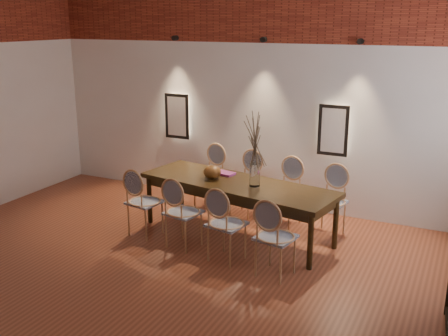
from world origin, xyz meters
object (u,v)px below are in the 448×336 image
at_px(chair_near_c, 227,224).
at_px(chair_near_a, 145,202).
at_px(dining_table, 237,209).
at_px(chair_near_d, 276,237).
at_px(chair_far_d, 329,202).
at_px(vase, 255,175).
at_px(bowl, 212,172).
at_px(chair_near_b, 184,212).
at_px(chair_far_b, 245,184).
at_px(chair_far_a, 209,177).
at_px(chair_far_c, 285,193).
at_px(book, 225,173).

bearing_deg(chair_near_c, chair_near_a, -180.00).
bearing_deg(dining_table, chair_near_a, -144.84).
distance_m(chair_near_c, chair_near_d, 0.68).
distance_m(chair_near_c, chair_far_d, 1.58).
relative_size(vase, bowl, 1.25).
distance_m(dining_table, chair_near_c, 0.80).
relative_size(dining_table, chair_near_a, 2.88).
xyz_separation_m(chair_near_b, chair_far_b, (0.24, 1.41, 0.00)).
relative_size(dining_table, chair_near_d, 2.88).
distance_m(chair_far_a, chair_far_d, 2.03).
bearing_deg(dining_table, chair_far_a, 144.84).
relative_size(chair_near_c, bowl, 3.92).
bearing_deg(chair_far_c, chair_far_a, -0.00).
distance_m(dining_table, bowl, 0.60).
bearing_deg(chair_near_a, book, 53.68).
xyz_separation_m(chair_near_c, bowl, (-0.59, 0.78, 0.37)).
relative_size(chair_near_c, chair_far_a, 1.00).
xyz_separation_m(chair_near_d, chair_far_c, (-0.43, 1.52, 0.00)).
bearing_deg(chair_far_d, vase, 43.93).
bearing_deg(chair_near_c, chair_far_b, 115.33).
xyz_separation_m(chair_far_b, book, (-0.09, -0.51, 0.30)).
relative_size(chair_near_a, chair_near_b, 1.00).
relative_size(chair_near_d, chair_far_d, 1.00).
bearing_deg(chair_near_b, vase, 49.47).
bearing_deg(chair_far_c, chair_near_b, 64.67).
bearing_deg(chair_far_b, chair_far_a, -0.00).
bearing_deg(chair_far_a, chair_far_c, 180.00).
distance_m(chair_near_b, chair_far_d, 1.97).
distance_m(chair_near_a, bowl, 1.00).
relative_size(chair_near_b, chair_far_a, 1.00).
xyz_separation_m(chair_far_c, chair_far_d, (0.67, -0.11, 0.00)).
distance_m(chair_near_a, chair_far_a, 1.43).
distance_m(dining_table, vase, 0.59).
bearing_deg(chair_near_b, chair_near_c, 0.00).
relative_size(dining_table, chair_near_c, 2.88).
relative_size(chair_near_d, book, 3.62).
relative_size(chair_near_a, chair_near_d, 1.00).
height_order(chair_far_a, chair_far_c, same).
xyz_separation_m(vase, bowl, (-0.65, 0.06, -0.06)).
bearing_deg(chair_near_d, bowl, 154.42).
relative_size(chair_far_a, chair_far_c, 1.00).
distance_m(chair_far_c, chair_far_d, 0.68).
xyz_separation_m(chair_near_d, vase, (-0.61, 0.83, 0.43)).
xyz_separation_m(chair_near_b, chair_far_d, (1.58, 1.18, 0.00)).
distance_m(chair_near_a, vase, 1.53).
height_order(chair_near_d, chair_far_a, same).
bearing_deg(chair_far_b, chair_near_c, 115.33).
distance_m(chair_near_d, bowl, 1.58).
xyz_separation_m(chair_near_a, vase, (1.39, 0.49, 0.43)).
distance_m(chair_near_d, chair_far_d, 1.43).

